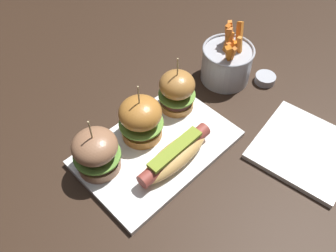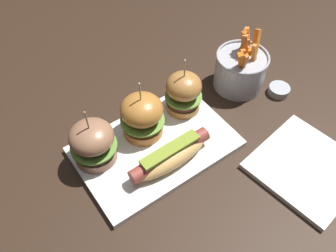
{
  "view_description": "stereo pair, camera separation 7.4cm",
  "coord_description": "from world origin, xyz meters",
  "px_view_note": "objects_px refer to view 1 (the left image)",
  "views": [
    {
      "loc": [
        -0.3,
        -0.34,
        0.63
      ],
      "look_at": [
        0.03,
        0.0,
        0.05
      ],
      "focal_mm": 38.07,
      "sensor_mm": 36.0,
      "label": 1
    },
    {
      "loc": [
        -0.24,
        -0.39,
        0.63
      ],
      "look_at": [
        0.03,
        0.0,
        0.05
      ],
      "focal_mm": 38.07,
      "sensor_mm": 36.0,
      "label": 2
    }
  ],
  "objects_px": {
    "slider_left": "(96,152)",
    "hot_dog": "(175,155)",
    "platter_main": "(157,148)",
    "side_plate": "(305,149)",
    "slider_center": "(142,118)",
    "sauce_ramekin": "(265,79)",
    "fries_bucket": "(227,62)",
    "slider_right": "(177,91)"
  },
  "relations": [
    {
      "from": "slider_left",
      "to": "side_plate",
      "type": "xyz_separation_m",
      "value": [
        0.34,
        -0.27,
        -0.06
      ]
    },
    {
      "from": "hot_dog",
      "to": "side_plate",
      "type": "bearing_deg",
      "value": -37.07
    },
    {
      "from": "slider_left",
      "to": "side_plate",
      "type": "relative_size",
      "value": 0.71
    },
    {
      "from": "platter_main",
      "to": "slider_right",
      "type": "xyz_separation_m",
      "value": [
        0.11,
        0.05,
        0.06
      ]
    },
    {
      "from": "platter_main",
      "to": "slider_center",
      "type": "height_order",
      "value": "slider_center"
    },
    {
      "from": "sauce_ramekin",
      "to": "slider_right",
      "type": "bearing_deg",
      "value": 158.71
    },
    {
      "from": "hot_dog",
      "to": "sauce_ramekin",
      "type": "xyz_separation_m",
      "value": [
        0.34,
        0.02,
        -0.03
      ]
    },
    {
      "from": "platter_main",
      "to": "side_plate",
      "type": "relative_size",
      "value": 1.68
    },
    {
      "from": "hot_dog",
      "to": "slider_left",
      "type": "bearing_deg",
      "value": 139.58
    },
    {
      "from": "hot_dog",
      "to": "slider_left",
      "type": "height_order",
      "value": "slider_left"
    },
    {
      "from": "platter_main",
      "to": "slider_left",
      "type": "height_order",
      "value": "slider_left"
    },
    {
      "from": "platter_main",
      "to": "slider_left",
      "type": "xyz_separation_m",
      "value": [
        -0.12,
        0.05,
        0.06
      ]
    },
    {
      "from": "platter_main",
      "to": "sauce_ramekin",
      "type": "distance_m",
      "value": 0.34
    },
    {
      "from": "platter_main",
      "to": "slider_right",
      "type": "distance_m",
      "value": 0.14
    },
    {
      "from": "slider_left",
      "to": "slider_center",
      "type": "distance_m",
      "value": 0.12
    },
    {
      "from": "slider_center",
      "to": "fries_bucket",
      "type": "distance_m",
      "value": 0.28
    },
    {
      "from": "fries_bucket",
      "to": "slider_right",
      "type": "bearing_deg",
      "value": 177.4
    },
    {
      "from": "slider_center",
      "to": "slider_right",
      "type": "relative_size",
      "value": 1.02
    },
    {
      "from": "hot_dog",
      "to": "fries_bucket",
      "type": "xyz_separation_m",
      "value": [
        0.28,
        0.1,
        0.01
      ]
    },
    {
      "from": "platter_main",
      "to": "sauce_ramekin",
      "type": "xyz_separation_m",
      "value": [
        0.34,
        -0.04,
        0.0
      ]
    },
    {
      "from": "platter_main",
      "to": "side_plate",
      "type": "height_order",
      "value": "platter_main"
    },
    {
      "from": "fries_bucket",
      "to": "side_plate",
      "type": "relative_size",
      "value": 0.74
    },
    {
      "from": "slider_center",
      "to": "fries_bucket",
      "type": "xyz_separation_m",
      "value": [
        0.28,
        -0.0,
        -0.01
      ]
    },
    {
      "from": "slider_left",
      "to": "slider_right",
      "type": "xyz_separation_m",
      "value": [
        0.23,
        0.01,
        0.0
      ]
    },
    {
      "from": "fries_bucket",
      "to": "sauce_ramekin",
      "type": "height_order",
      "value": "fries_bucket"
    },
    {
      "from": "hot_dog",
      "to": "slider_center",
      "type": "relative_size",
      "value": 1.28
    },
    {
      "from": "fries_bucket",
      "to": "side_plate",
      "type": "xyz_separation_m",
      "value": [
        -0.06,
        -0.27,
        -0.04
      ]
    },
    {
      "from": "slider_center",
      "to": "side_plate",
      "type": "relative_size",
      "value": 0.73
    },
    {
      "from": "slider_center",
      "to": "slider_right",
      "type": "xyz_separation_m",
      "value": [
        0.11,
        0.01,
        -0.0
      ]
    },
    {
      "from": "hot_dog",
      "to": "slider_right",
      "type": "distance_m",
      "value": 0.16
    },
    {
      "from": "hot_dog",
      "to": "slider_right",
      "type": "relative_size",
      "value": 1.31
    },
    {
      "from": "platter_main",
      "to": "sauce_ramekin",
      "type": "height_order",
      "value": "sauce_ramekin"
    },
    {
      "from": "sauce_ramekin",
      "to": "fries_bucket",
      "type": "bearing_deg",
      "value": 126.62
    },
    {
      "from": "sauce_ramekin",
      "to": "side_plate",
      "type": "bearing_deg",
      "value": -122.01
    },
    {
      "from": "hot_dog",
      "to": "slider_right",
      "type": "bearing_deg",
      "value": 43.52
    },
    {
      "from": "hot_dog",
      "to": "side_plate",
      "type": "relative_size",
      "value": 0.94
    },
    {
      "from": "hot_dog",
      "to": "sauce_ramekin",
      "type": "distance_m",
      "value": 0.34
    },
    {
      "from": "fries_bucket",
      "to": "slider_left",
      "type": "bearing_deg",
      "value": 179.92
    },
    {
      "from": "slider_left",
      "to": "hot_dog",
      "type": "bearing_deg",
      "value": -40.42
    },
    {
      "from": "slider_left",
      "to": "slider_right",
      "type": "distance_m",
      "value": 0.23
    },
    {
      "from": "slider_center",
      "to": "sauce_ramekin",
      "type": "height_order",
      "value": "slider_center"
    },
    {
      "from": "platter_main",
      "to": "slider_left",
      "type": "distance_m",
      "value": 0.14
    }
  ]
}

